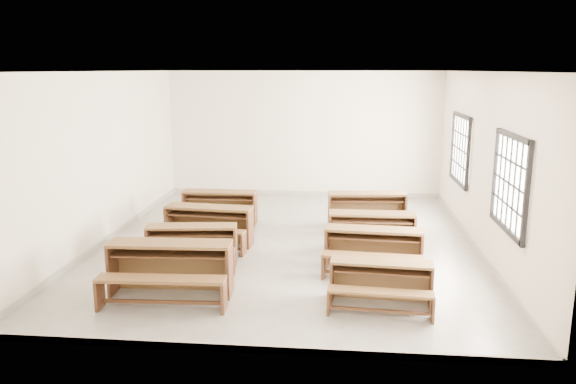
# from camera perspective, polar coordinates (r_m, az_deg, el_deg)

# --- Properties ---
(room) EXTENTS (8.50, 8.50, 3.20)m
(room) POSITION_cam_1_polar(r_m,az_deg,el_deg) (10.25, 0.50, 6.24)
(room) COLOR gray
(room) RESTS_ON ground
(desk_set_0) EXTENTS (1.81, 1.00, 0.80)m
(desk_set_0) POSITION_cam_1_polar(r_m,az_deg,el_deg) (8.35, -11.93, -7.31)
(desk_set_0) COLOR brown
(desk_set_0) RESTS_ON ground
(desk_set_1) EXTENTS (1.59, 0.96, 0.68)m
(desk_set_1) POSITION_cam_1_polar(r_m,az_deg,el_deg) (9.59, -9.77, -5.06)
(desk_set_1) COLOR brown
(desk_set_1) RESTS_ON ground
(desk_set_2) EXTENTS (1.71, 0.99, 0.74)m
(desk_set_2) POSITION_cam_1_polar(r_m,az_deg,el_deg) (10.60, -8.11, -3.12)
(desk_set_2) COLOR brown
(desk_set_2) RESTS_ON ground
(desk_set_3) EXTENTS (1.57, 0.82, 0.70)m
(desk_set_3) POSITION_cam_1_polar(r_m,az_deg,el_deg) (12.03, -6.98, -1.31)
(desk_set_3) COLOR brown
(desk_set_3) RESTS_ON ground
(desk_set_4) EXTENTS (1.46, 0.84, 0.63)m
(desk_set_4) POSITION_cam_1_polar(r_m,az_deg,el_deg) (7.99, 9.42, -8.84)
(desk_set_4) COLOR brown
(desk_set_4) RESTS_ON ground
(desk_set_5) EXTENTS (1.63, 0.93, 0.71)m
(desk_set_5) POSITION_cam_1_polar(r_m,az_deg,el_deg) (9.27, 8.66, -5.52)
(desk_set_5) COLOR brown
(desk_set_5) RESTS_ON ground
(desk_set_6) EXTENTS (1.56, 0.81, 0.70)m
(desk_set_6) POSITION_cam_1_polar(r_m,az_deg,el_deg) (10.30, 8.52, -3.72)
(desk_set_6) COLOR brown
(desk_set_6) RESTS_ON ground
(desk_set_7) EXTENTS (1.67, 0.95, 0.72)m
(desk_set_7) POSITION_cam_1_polar(r_m,az_deg,el_deg) (11.80, 8.04, -1.55)
(desk_set_7) COLOR brown
(desk_set_7) RESTS_ON ground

